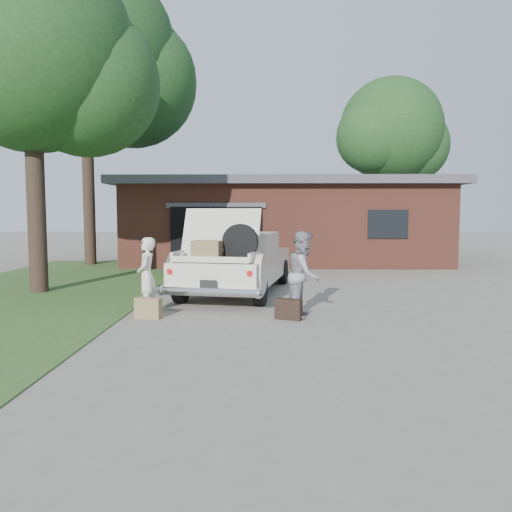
{
  "coord_description": "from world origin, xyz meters",
  "views": [
    {
      "loc": [
        0.14,
        -9.49,
        1.95
      ],
      "look_at": [
        0.0,
        0.6,
        1.1
      ],
      "focal_mm": 35.0,
      "sensor_mm": 36.0,
      "label": 1
    }
  ],
  "objects": [
    {
      "name": "woman_right",
      "position": [
        0.92,
        -0.09,
        0.82
      ],
      "size": [
        0.8,
        0.93,
        1.63
      ],
      "primitive_type": "imported",
      "rotation": [
        0.0,
        0.0,
        1.31
      ],
      "color": "gray",
      "rests_on": "ground"
    },
    {
      "name": "woman_left",
      "position": [
        -2.13,
        0.15,
        0.75
      ],
      "size": [
        0.41,
        0.58,
        1.5
      ],
      "primitive_type": "imported",
      "rotation": [
        0.0,
        0.0,
        -1.48
      ],
      "color": "silver",
      "rests_on": "ground"
    },
    {
      "name": "ground",
      "position": [
        0.0,
        0.0,
        0.0
      ],
      "size": [
        90.0,
        90.0,
        0.0
      ],
      "primitive_type": "plane",
      "color": "gray",
      "rests_on": "ground"
    },
    {
      "name": "suitcase_right",
      "position": [
        0.61,
        -0.38,
        0.19
      ],
      "size": [
        0.52,
        0.35,
        0.39
      ],
      "primitive_type": "cube",
      "rotation": [
        0.0,
        0.0,
        -0.42
      ],
      "color": "black",
      "rests_on": "ground"
    },
    {
      "name": "house",
      "position": [
        0.98,
        11.47,
        1.67
      ],
      "size": [
        12.8,
        7.8,
        3.3
      ],
      "color": "brown",
      "rests_on": "ground"
    },
    {
      "name": "tree_left",
      "position": [
        -5.38,
        2.77,
        5.67
      ],
      "size": [
        5.72,
        4.98,
        8.42
      ],
      "color": "#38281E",
      "rests_on": "ground"
    },
    {
      "name": "suitcase_left",
      "position": [
        -2.01,
        -0.31,
        0.2
      ],
      "size": [
        0.53,
        0.29,
        0.39
      ],
      "primitive_type": "cube",
      "rotation": [
        0.0,
        0.0,
        -0.27
      ],
      "color": "olive",
      "rests_on": "ground"
    },
    {
      "name": "grass_strip",
      "position": [
        -5.5,
        3.0,
        0.01
      ],
      "size": [
        6.0,
        16.0,
        0.02
      ],
      "primitive_type": "cube",
      "color": "#2D4C1E",
      "rests_on": "ground"
    },
    {
      "name": "tree_back",
      "position": [
        -6.41,
        9.57,
        7.65
      ],
      "size": [
        7.82,
        6.8,
        11.39
      ],
      "color": "#38281E",
      "rests_on": "ground"
    },
    {
      "name": "sedan",
      "position": [
        -0.49,
        2.82,
        0.77
      ],
      "size": [
        2.89,
        5.47,
        2.07
      ],
      "rotation": [
        0.0,
        0.0,
        -0.18
      ],
      "color": "beige",
      "rests_on": "ground"
    },
    {
      "name": "tree_right",
      "position": [
        6.76,
        16.54,
        5.98
      ],
      "size": [
        6.04,
        5.25,
        8.88
      ],
      "color": "#38281E",
      "rests_on": "ground"
    }
  ]
}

